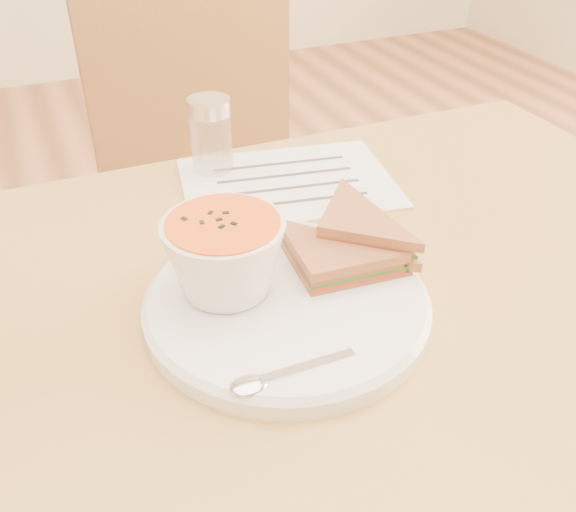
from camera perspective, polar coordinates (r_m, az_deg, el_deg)
name	(u,v)px	position (r m, az deg, el deg)	size (l,w,h in m)	color
dining_table	(321,508)	(0.93, 2.93, -21.49)	(1.00, 0.70, 0.75)	brown
chair_far	(232,214)	(1.30, -5.03, 3.75)	(0.43, 0.43, 0.97)	brown
plate	(287,305)	(0.62, -0.12, -4.38)	(0.27, 0.27, 0.02)	white
soup_bowl	(225,260)	(0.60, -5.61, -0.32)	(0.11, 0.11, 0.08)	white
sandwich_half_a	(311,289)	(0.60, 2.08, -2.93)	(0.11, 0.11, 0.03)	#9E5B38
sandwich_half_b	(316,241)	(0.64, 2.52, 1.37)	(0.11, 0.11, 0.03)	#9E5B38
spoon	(302,369)	(0.54, 1.30, -9.99)	(0.16, 0.03, 0.01)	silver
paper_menu	(288,183)	(0.84, -0.01, 6.54)	(0.27, 0.20, 0.00)	white
condiment_shaker	(211,136)	(0.86, -6.85, 10.55)	(0.06, 0.06, 0.10)	silver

